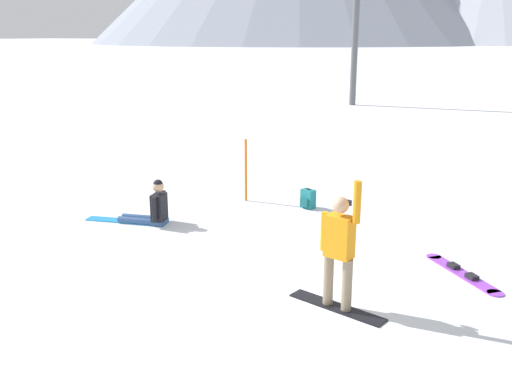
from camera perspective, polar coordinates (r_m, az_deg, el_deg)
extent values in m
plane|color=white|center=(9.29, -2.40, -9.54)|extent=(800.00, 800.00, 0.00)
cube|color=black|center=(8.75, 8.00, -11.26)|extent=(1.57, 0.67, 0.02)
cylinder|color=gray|center=(8.66, 7.20, -8.57)|extent=(0.15, 0.15, 0.79)
cylinder|color=gray|center=(8.50, 9.02, -9.10)|extent=(0.15, 0.15, 0.79)
cube|color=orange|center=(8.32, 8.28, -4.40)|extent=(0.45, 0.34, 0.62)
cylinder|color=orange|center=(8.44, 6.80, -3.89)|extent=(0.11, 0.11, 0.58)
cylinder|color=orange|center=(8.02, 10.00, -1.01)|extent=(0.11, 0.11, 0.60)
sphere|color=tan|center=(8.17, 8.41, -1.29)|extent=(0.24, 0.24, 0.24)
cube|color=black|center=(8.28, 8.93, -1.01)|extent=(0.17, 0.08, 0.08)
cube|color=#335184|center=(12.42, -9.53, -2.95)|extent=(0.35, 0.41, 0.10)
cylinder|color=#335184|center=(12.52, -11.83, -2.80)|extent=(0.81, 0.31, 0.14)
cylinder|color=#335184|center=(12.69, -11.45, -2.53)|extent=(0.81, 0.31, 0.14)
cube|color=#1E8CD8|center=(12.79, -13.26, -2.79)|extent=(1.59, 0.61, 0.02)
cube|color=black|center=(12.32, -9.60, -1.47)|extent=(0.32, 0.44, 0.57)
cylinder|color=black|center=(12.08, -10.08, -1.70)|extent=(0.11, 0.11, 0.52)
cylinder|color=black|center=(12.54, -9.16, -1.03)|extent=(0.11, 0.11, 0.52)
sphere|color=tan|center=(12.20, -9.70, 0.53)|extent=(0.24, 0.24, 0.24)
sphere|color=black|center=(12.19, -9.71, 0.76)|extent=(0.20, 0.20, 0.20)
cube|color=#993FD8|center=(10.39, 19.80, -7.63)|extent=(1.30, 1.34, 0.02)
cylinder|color=#993FD8|center=(9.83, 22.67, -9.26)|extent=(0.37, 0.37, 0.02)
cylinder|color=#993FD8|center=(10.98, 17.24, -6.16)|extent=(0.37, 0.37, 0.02)
cube|color=black|center=(10.20, 20.65, -7.86)|extent=(0.24, 0.24, 0.07)
cube|color=black|center=(10.55, 19.02, -6.94)|extent=(0.24, 0.24, 0.07)
cube|color=#1E7A7F|center=(13.40, 5.20, -0.67)|extent=(0.37, 0.31, 0.44)
cube|color=#165B5F|center=(13.32, 4.81, -1.05)|extent=(0.23, 0.14, 0.20)
cylinder|color=black|center=(13.33, 5.22, 0.32)|extent=(0.12, 0.07, 0.02)
cylinder|color=orange|center=(13.79, -1.01, 2.17)|extent=(0.06, 0.06, 1.51)
cylinder|color=#595B60|center=(33.46, 9.87, 16.01)|extent=(0.36, 0.36, 8.78)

